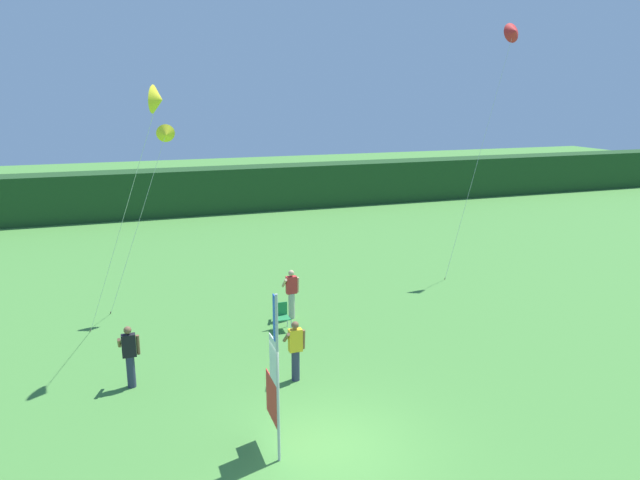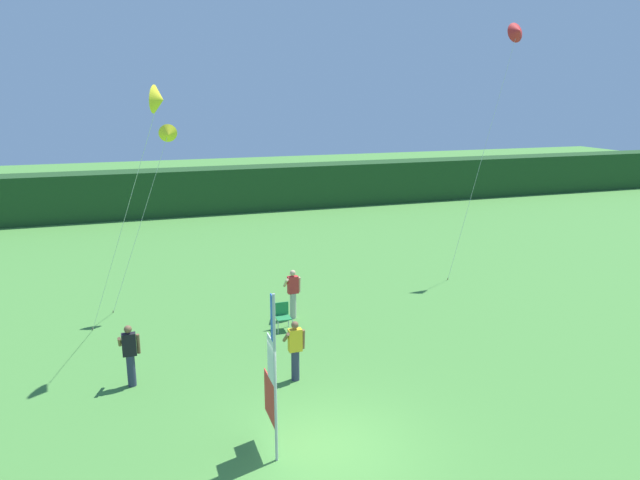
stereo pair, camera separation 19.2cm
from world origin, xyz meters
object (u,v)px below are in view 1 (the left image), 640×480
at_px(banner_flag, 274,377).
at_px(kite_yellow_delta_0, 157,101).
at_px(folding_chair, 281,315).
at_px(person_mid_field, 130,355).
at_px(person_far_left, 295,349).
at_px(kite_red_delta_2, 513,33).
at_px(person_near_banner, 291,293).
at_px(kite_yellow_delta_1, 165,135).

relative_size(banner_flag, kite_yellow_delta_0, 0.48).
xyz_separation_m(folding_chair, kite_yellow_delta_0, (-3.56, -0.93, 6.85)).
xyz_separation_m(person_mid_field, person_far_left, (4.22, -1.05, -0.01)).
bearing_deg(person_mid_field, person_far_left, -14.03).
distance_m(folding_chair, kite_red_delta_2, 14.63).
relative_size(banner_flag, folding_chair, 4.19).
bearing_deg(kite_yellow_delta_0, banner_flag, -74.21).
relative_size(person_near_banner, kite_yellow_delta_1, 0.26).
bearing_deg(kite_red_delta_2, folding_chair, -162.39).
bearing_deg(kite_yellow_delta_1, kite_red_delta_2, 1.70).
height_order(person_far_left, kite_yellow_delta_0, kite_yellow_delta_0).
bearing_deg(kite_yellow_delta_1, person_near_banner, -29.96).
bearing_deg(person_near_banner, kite_yellow_delta_0, -156.87).
height_order(person_near_banner, folding_chair, person_near_banner).
xyz_separation_m(person_far_left, kite_red_delta_2, (11.28, 6.94, 8.99)).
height_order(banner_flag, folding_chair, banner_flag).
relative_size(banner_flag, kite_red_delta_2, 0.36).
distance_m(person_mid_field, person_far_left, 4.35).
height_order(person_mid_field, kite_red_delta_2, kite_red_delta_2).
xyz_separation_m(person_near_banner, person_far_left, (-1.18, -4.40, -0.02)).
height_order(person_far_left, folding_chair, person_far_left).
relative_size(person_far_left, kite_red_delta_2, 0.16).
xyz_separation_m(person_mid_field, kite_yellow_delta_1, (1.70, 5.47, 5.28)).
xyz_separation_m(person_far_left, kite_yellow_delta_0, (-2.98, 2.62, 6.46)).
bearing_deg(kite_red_delta_2, banner_flag, -141.67).
bearing_deg(person_mid_field, kite_red_delta_2, 20.80).
height_order(banner_flag, person_mid_field, banner_flag).
relative_size(person_far_left, kite_yellow_delta_1, 0.26).
xyz_separation_m(kite_yellow_delta_1, kite_red_delta_2, (13.79, 0.41, 3.70)).
height_order(person_mid_field, person_far_left, person_mid_field).
xyz_separation_m(banner_flag, kite_red_delta_2, (12.65, 10.00, 8.11)).
height_order(person_near_banner, kite_yellow_delta_0, kite_yellow_delta_0).
bearing_deg(kite_yellow_delta_0, person_far_left, -41.23).
height_order(person_mid_field, kite_yellow_delta_0, kite_yellow_delta_0).
height_order(person_near_banner, person_far_left, person_near_banner).
bearing_deg(banner_flag, kite_yellow_delta_1, 96.78).
bearing_deg(person_near_banner, folding_chair, -125.24).
distance_m(person_far_left, kite_red_delta_2, 16.00).
xyz_separation_m(kite_yellow_delta_0, kite_yellow_delta_1, (0.47, 3.91, -1.17)).
height_order(person_mid_field, kite_yellow_delta_1, kite_yellow_delta_1).
bearing_deg(person_far_left, kite_yellow_delta_1, 111.09).
bearing_deg(person_mid_field, folding_chair, 27.43).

